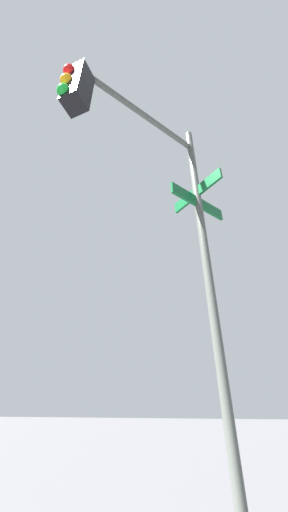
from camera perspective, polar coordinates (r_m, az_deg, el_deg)
name	(u,v)px	position (r m, az deg, el deg)	size (l,w,h in m)	color
traffic_signal_near	(148,173)	(3.81, 0.88, 17.58)	(1.72, 2.53, 5.71)	#474C47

